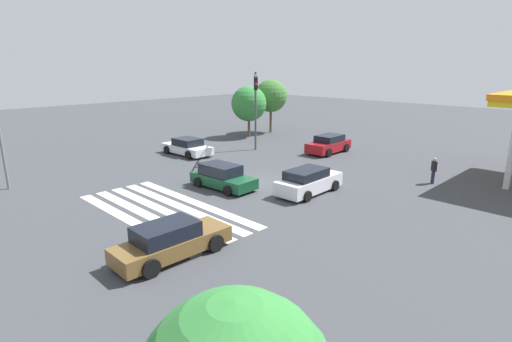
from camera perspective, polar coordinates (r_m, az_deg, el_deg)
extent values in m
plane|color=#3D3F44|center=(25.31, 0.00, -1.85)|extent=(120.91, 120.91, 0.00)
cube|color=silver|center=(20.44, -17.50, -6.75)|extent=(10.62, 0.60, 0.01)
cube|color=silver|center=(20.85, -15.20, -6.14)|extent=(10.62, 0.60, 0.01)
cube|color=silver|center=(21.30, -12.99, -5.54)|extent=(10.62, 0.60, 0.01)
cube|color=silver|center=(21.78, -10.88, -4.95)|extent=(10.62, 0.60, 0.01)
cube|color=silver|center=(22.29, -8.87, -4.39)|extent=(10.62, 0.60, 0.01)
cylinder|color=#47474C|center=(34.99, -0.07, 8.47)|extent=(0.18, 0.18, 6.72)
cylinder|color=#47474C|center=(31.50, -0.05, 13.42)|extent=(4.71, 4.71, 0.12)
cube|color=black|center=(32.83, -0.06, 12.66)|extent=(0.40, 0.40, 0.84)
sphere|color=red|center=(32.67, -0.06, 12.65)|extent=(0.16, 0.16, 0.16)
cube|color=black|center=(31.41, -0.05, 12.56)|extent=(0.40, 0.40, 0.84)
sphere|color=gold|center=(31.25, -0.05, 12.55)|extent=(0.16, 0.16, 0.16)
cube|color=black|center=(30.00, -0.04, 12.45)|extent=(0.40, 0.40, 0.84)
sphere|color=green|center=(29.84, -0.04, 12.43)|extent=(0.16, 0.16, 0.16)
cube|color=black|center=(28.58, -0.03, 12.32)|extent=(0.40, 0.40, 0.84)
sphere|color=red|center=(28.42, -0.03, 12.31)|extent=(0.16, 0.16, 0.16)
cube|color=brown|center=(16.22, -11.81, -10.20)|extent=(1.70, 4.75, 0.64)
cube|color=black|center=(15.84, -12.74, -8.43)|extent=(1.51, 2.41, 0.60)
cylinder|color=black|center=(17.66, -9.27, -8.48)|extent=(0.23, 0.72, 0.71)
cylinder|color=black|center=(16.42, -5.78, -10.22)|extent=(0.23, 0.72, 0.71)
cylinder|color=black|center=(16.33, -17.82, -11.08)|extent=(0.23, 0.72, 0.71)
cylinder|color=black|center=(14.98, -14.79, -13.31)|extent=(0.23, 0.72, 0.71)
cube|color=maroon|center=(34.70, 10.30, 3.53)|extent=(1.97, 4.50, 0.78)
cube|color=black|center=(34.68, 10.46, 4.64)|extent=(1.72, 2.45, 0.55)
cylinder|color=black|center=(33.11, 10.34, 2.58)|extent=(0.24, 0.72, 0.71)
cylinder|color=black|center=(34.13, 7.70, 3.06)|extent=(0.24, 0.72, 0.71)
cylinder|color=black|center=(35.42, 12.76, 3.25)|extent=(0.24, 0.72, 0.71)
cylinder|color=black|center=(36.37, 10.22, 3.69)|extent=(0.24, 0.72, 0.71)
cube|color=silver|center=(23.67, 7.60, -1.76)|extent=(1.87, 4.58, 0.79)
cube|color=black|center=(23.25, 7.22, -0.38)|extent=(1.64, 2.59, 0.52)
cylinder|color=black|center=(25.33, 7.81, -1.24)|extent=(0.24, 0.63, 0.62)
cylinder|color=black|center=(24.39, 11.21, -2.03)|extent=(0.24, 0.63, 0.62)
cylinder|color=black|center=(23.19, 3.75, -2.67)|extent=(0.24, 0.63, 0.62)
cylinder|color=black|center=(22.16, 7.32, -3.61)|extent=(0.24, 0.63, 0.62)
cube|color=#144728|center=(24.47, -4.69, -1.32)|extent=(4.33, 1.99, 0.63)
cube|color=black|center=(24.47, -5.10, 0.22)|extent=(2.48, 1.71, 0.65)
cylinder|color=black|center=(24.26, -0.99, -1.86)|extent=(0.62, 0.25, 0.60)
cylinder|color=black|center=(23.02, -4.04, -2.83)|extent=(0.62, 0.25, 0.60)
cylinder|color=black|center=(26.04, -5.25, -0.74)|extent=(0.62, 0.25, 0.60)
cylinder|color=black|center=(24.89, -8.28, -1.58)|extent=(0.62, 0.25, 0.60)
cube|color=silver|center=(33.98, -9.85, 3.16)|extent=(4.80, 2.07, 0.62)
cube|color=black|center=(33.76, -9.75, 4.14)|extent=(2.24, 1.79, 0.59)
cylinder|color=black|center=(34.63, -12.60, 2.98)|extent=(0.69, 0.24, 0.69)
cylinder|color=black|center=(35.75, -10.02, 3.48)|extent=(0.69, 0.24, 0.69)
cylinder|color=black|center=(32.29, -9.63, 2.27)|extent=(0.69, 0.24, 0.69)
cylinder|color=black|center=(33.49, -6.97, 2.83)|extent=(0.69, 0.24, 0.69)
cylinder|color=silver|center=(28.17, 32.76, 2.67)|extent=(0.36, 0.36, 4.96)
cylinder|color=#232842|center=(27.62, 24.01, -0.86)|extent=(0.14, 0.14, 0.81)
cylinder|color=#232842|center=(27.76, 23.87, -0.77)|extent=(0.14, 0.14, 0.81)
cube|color=black|center=(27.52, 24.10, 0.64)|extent=(0.41, 0.41, 0.64)
sphere|color=tan|center=(27.43, 24.19, 1.51)|extent=(0.22, 0.22, 0.22)
cylinder|color=brown|center=(44.65, 2.11, 7.15)|extent=(0.26, 0.26, 2.51)
sphere|color=#3D7533|center=(44.35, 2.15, 10.68)|extent=(3.53, 3.53, 3.53)
cylinder|color=brown|center=(41.85, -1.02, 6.21)|extent=(0.26, 0.26, 1.90)
sphere|color=#337F38|center=(41.55, -1.03, 9.61)|extent=(3.62, 3.62, 3.62)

